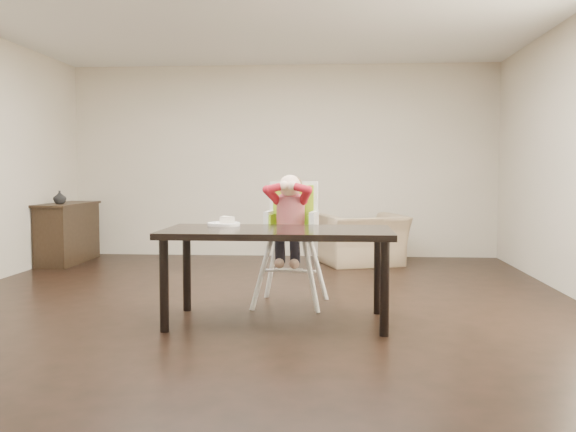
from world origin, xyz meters
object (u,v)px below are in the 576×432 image
Objects in this scene: armchair at (363,231)px; sideboard at (68,233)px; dining_table at (277,239)px; high_chair at (291,213)px.

armchair is 0.79× the size of sideboard.
dining_table is at bearing -45.82° from sideboard.
high_chair reaches higher than armchair.
armchair is (0.81, 3.21, -0.24)m from dining_table.
sideboard reaches higher than dining_table.
high_chair reaches higher than sideboard.
sideboard is at bearing 148.40° from high_chair.
armchair is at bearing 79.63° from high_chair.
high_chair reaches higher than dining_table.
sideboard is at bearing -17.80° from armchair.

